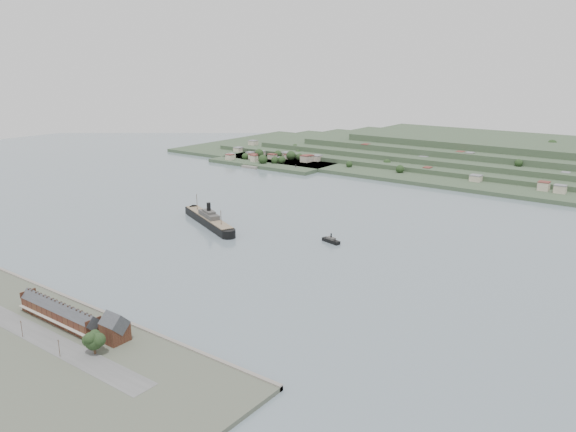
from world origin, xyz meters
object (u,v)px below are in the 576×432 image
Objects in this scene: gabled_building at (115,328)px; tugboat at (331,240)px; fig_tree at (93,340)px; terrace_row at (59,313)px; steamship at (207,219)px.

gabled_building is 183.55m from tugboat.
terrace_row is at bearing 167.50° from fig_tree.
gabled_building reaches higher than fig_tree.
terrace_row is at bearing -68.30° from steamship.
terrace_row is at bearing -173.88° from gabled_building.
tugboat is at bearing 79.07° from terrace_row.
tugboat is (36.21, 187.45, -5.19)m from terrace_row.
steamship is 105.29m from tugboat.
steamship is 5.38× the size of tugboat.
gabled_building is 1.29× the size of fig_tree.
fig_tree is (4.00, -196.36, 7.02)m from tugboat.
terrace_row is 0.66× the size of steamship.
fig_tree is (40.21, -8.91, 1.83)m from terrace_row.
fig_tree is at bearing -88.83° from tugboat.
gabled_building is at bearing -89.60° from tugboat.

